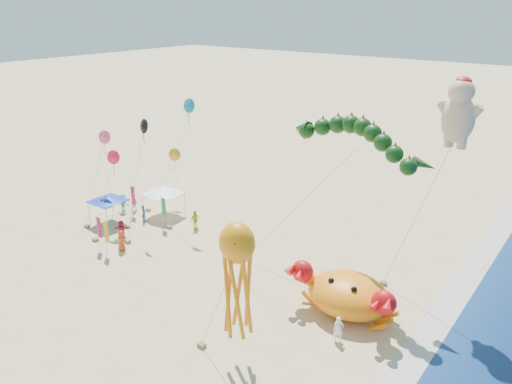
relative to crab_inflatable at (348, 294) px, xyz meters
The scene contains 11 objects.
ground 6.88m from the crab_inflatable, behind, with size 320.00×320.00×0.00m, color #D1B784.
foam_strip 5.59m from the crab_inflatable, ahead, with size 320.00×320.00×0.00m, color silver.
crab_inflatable is the anchor object (origin of this frame).
dragon_kite 10.59m from the crab_inflatable, 118.76° to the left, with size 13.60×5.20×11.90m.
cherub_kite 13.98m from the crab_inflatable, 58.50° to the left, with size 4.61×2.46×15.60m.
octopus_kite 9.86m from the crab_inflatable, 108.95° to the right, with size 3.89×1.86×8.98m.
canopy_blue 25.21m from the crab_inflatable, behind, with size 3.22×3.22×2.71m.
canopy_white 22.83m from the crab_inflatable, 169.30° to the left, with size 3.45×3.45×2.71m.
feather_flags 21.51m from the crab_inflatable, behind, with size 5.38×6.92×3.20m.
beachgoers 20.76m from the crab_inflatable, behind, with size 28.41×7.90×1.84m.
small_kites 23.90m from the crab_inflatable, behind, with size 9.09×10.96×11.85m.
Camera 1 is at (19.16, -26.12, 19.95)m, focal length 35.00 mm.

